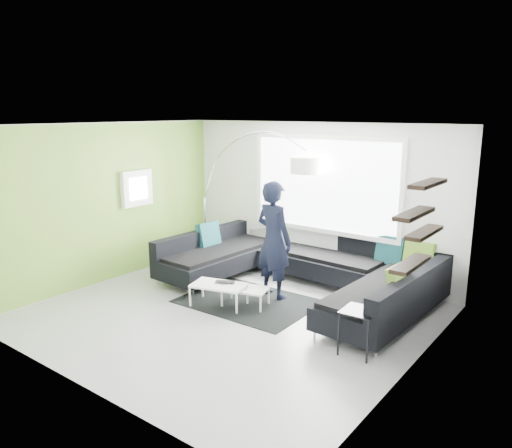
% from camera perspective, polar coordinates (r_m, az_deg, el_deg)
% --- Properties ---
extents(ground, '(5.50, 5.50, 0.00)m').
position_cam_1_polar(ground, '(7.63, -3.18, -10.32)').
color(ground, gray).
rests_on(ground, ground).
extents(room_shell, '(5.54, 5.04, 2.82)m').
position_cam_1_polar(room_shell, '(7.24, -2.08, 3.39)').
color(room_shell, silver).
rests_on(room_shell, ground).
extents(sectional_sofa, '(4.44, 2.88, 0.93)m').
position_cam_1_polar(sectional_sofa, '(8.36, 4.51, -5.22)').
color(sectional_sofa, black).
rests_on(sectional_sofa, ground).
extents(rug, '(2.10, 1.55, 0.01)m').
position_cam_1_polar(rug, '(8.10, -0.90, -8.84)').
color(rug, black).
rests_on(rug, ground).
extents(coffee_table, '(1.20, 0.90, 0.35)m').
position_cam_1_polar(coffee_table, '(7.90, -2.75, -8.11)').
color(coffee_table, silver).
rests_on(coffee_table, ground).
extents(arc_lamp, '(2.54, 1.06, 2.64)m').
position_cam_1_polar(arc_lamp, '(9.89, -5.94, 3.02)').
color(arc_lamp, silver).
rests_on(arc_lamp, ground).
extents(side_table, '(0.44, 0.44, 0.58)m').
position_cam_1_polar(side_table, '(6.52, 11.68, -11.99)').
color(side_table, black).
rests_on(side_table, ground).
extents(person, '(0.86, 0.70, 1.92)m').
position_cam_1_polar(person, '(8.04, 2.04, -1.84)').
color(person, black).
rests_on(person, ground).
extents(laptop, '(0.48, 0.46, 0.02)m').
position_cam_1_polar(laptop, '(7.87, -3.62, -6.75)').
color(laptop, black).
rests_on(laptop, coffee_table).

